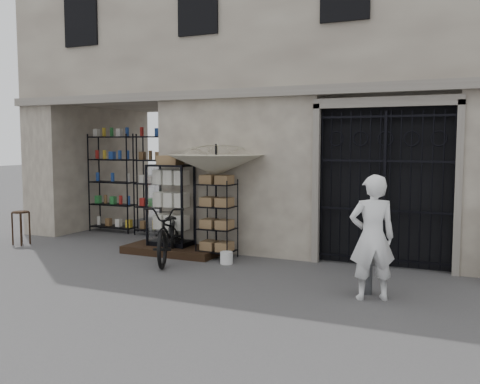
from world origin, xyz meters
The scene contains 14 objects.
ground centered at (0.00, 0.00, 0.00)m, with size 80.00×80.00×0.00m, color #262629.
main_building centered at (0.00, 4.00, 4.50)m, with size 14.00×4.00×9.00m, color #AEA490.
shop_recess centered at (-4.50, 2.80, 1.50)m, with size 3.00×1.70×3.00m, color black.
shop_shelving centered at (-4.55, 3.30, 1.25)m, with size 2.70×0.50×2.50m, color black.
iron_gate centered at (1.75, 2.28, 1.50)m, with size 2.50×0.21×3.00m.
step_platform centered at (-2.40, 1.55, 0.07)m, with size 2.00×0.90×0.15m, color black.
display_cabinet centered at (-2.50, 1.66, 0.90)m, with size 0.91×0.64×1.82m.
wire_rack centered at (-1.37, 1.56, 0.76)m, with size 0.72×0.54×1.56m.
market_umbrella centered at (-1.44, 1.66, 1.95)m, with size 2.05×2.07×2.70m.
white_bucket centered at (-0.98, 1.18, 0.11)m, with size 0.24×0.24×0.23m, color silver.
bicycle centered at (-2.10, 0.97, 0.00)m, with size 0.73×1.10×2.10m, color black.
wooden_stool centered at (-5.99, 0.97, 0.40)m, with size 0.42×0.42×0.75m.
steel_bollard centered at (1.84, 0.24, 0.42)m, with size 0.15×0.15×0.84m, color #484A4D.
shopkeeper centered at (1.94, 0.00, 0.00)m, with size 0.67×1.83×0.44m, color silver.
Camera 1 is at (3.37, -7.73, 2.28)m, focal length 40.00 mm.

